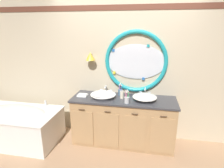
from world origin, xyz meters
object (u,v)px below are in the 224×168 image
at_px(bathtub, 16,123).
at_px(sink_basin_right, 145,97).
at_px(toothbrush_holder_left, 120,92).
at_px(toothbrush_holder_right, 127,99).
at_px(soap_dispenser, 122,94).
at_px(sink_basin_left, 103,95).
at_px(folded_hand_towel, 83,95).

xyz_separation_m(bathtub, sink_basin_right, (2.26, 0.30, 0.55)).
relative_size(bathtub, sink_basin_right, 3.85).
bearing_deg(sink_basin_right, toothbrush_holder_left, 157.25).
bearing_deg(toothbrush_holder_right, sink_basin_right, 30.87).
height_order(sink_basin_right, soap_dispenser, soap_dispenser).
bearing_deg(sink_basin_left, toothbrush_holder_right, -21.21).
height_order(soap_dispenser, folded_hand_towel, soap_dispenser).
bearing_deg(folded_hand_towel, bathtub, -165.44).
distance_m(bathtub, sink_basin_right, 2.35).
relative_size(sink_basin_left, soap_dispenser, 2.85).
xyz_separation_m(bathtub, sink_basin_left, (1.56, 0.30, 0.55)).
height_order(bathtub, sink_basin_right, sink_basin_right).
xyz_separation_m(sink_basin_right, soap_dispenser, (-0.39, 0.04, 0.01)).
xyz_separation_m(sink_basin_right, toothbrush_holder_left, (-0.44, 0.18, 0.00)).
height_order(toothbrush_holder_right, folded_hand_towel, toothbrush_holder_right).
distance_m(soap_dispenser, folded_hand_towel, 0.70).
distance_m(bathtub, folded_hand_towel, 1.32).
bearing_deg(toothbrush_holder_right, soap_dispenser, 118.10).
bearing_deg(sink_basin_right, sink_basin_left, 180.00).
distance_m(sink_basin_left, toothbrush_holder_left, 0.33).
bearing_deg(toothbrush_holder_right, sink_basin_left, 158.79).
distance_m(toothbrush_holder_left, toothbrush_holder_right, 0.38).
height_order(sink_basin_left, sink_basin_right, sink_basin_right).
distance_m(toothbrush_holder_right, soap_dispenser, 0.23).
relative_size(sink_basin_left, toothbrush_holder_left, 1.96).
bearing_deg(toothbrush_holder_left, folded_hand_towel, -164.88).
xyz_separation_m(sink_basin_right, folded_hand_towel, (-1.08, 0.01, -0.04)).
height_order(sink_basin_left, toothbrush_holder_right, toothbrush_holder_right).
distance_m(toothbrush_holder_right, folded_hand_towel, 0.83).
relative_size(bathtub, folded_hand_towel, 9.03).
relative_size(toothbrush_holder_left, toothbrush_holder_right, 1.01).
relative_size(sink_basin_right, soap_dispenser, 2.60).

